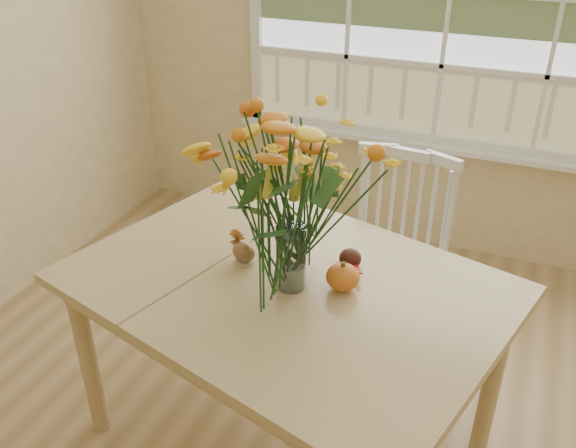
% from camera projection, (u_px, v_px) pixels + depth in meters
% --- Properties ---
extents(wall_back, '(4.00, 0.02, 2.70)m').
position_uv_depth(wall_back, '(448.00, 27.00, 3.30)').
color(wall_back, '#CDB883').
rests_on(wall_back, floor).
extents(dining_table, '(1.73, 1.43, 0.80)m').
position_uv_depth(dining_table, '(286.00, 301.00, 2.22)').
color(dining_table, tan).
rests_on(dining_table, floor).
extents(windsor_chair, '(0.49, 0.47, 1.00)m').
position_uv_depth(windsor_chair, '(394.00, 250.00, 2.82)').
color(windsor_chair, white).
rests_on(windsor_chair, floor).
extents(flower_vase, '(0.49, 0.49, 0.58)m').
position_uv_depth(flower_vase, '(291.00, 197.00, 1.98)').
color(flower_vase, white).
rests_on(flower_vase, dining_table).
extents(pumpkin, '(0.12, 0.12, 0.09)m').
position_uv_depth(pumpkin, '(343.00, 278.00, 2.11)').
color(pumpkin, '#D35718').
rests_on(pumpkin, dining_table).
extents(turkey_figurine, '(0.10, 0.09, 0.12)m').
position_uv_depth(turkey_figurine, '(244.00, 252.00, 2.25)').
color(turkey_figurine, '#CCB78C').
rests_on(turkey_figurine, dining_table).
extents(dark_gourd, '(0.13, 0.12, 0.07)m').
position_uv_depth(dark_gourd, '(350.00, 259.00, 2.23)').
color(dark_gourd, '#38160F').
rests_on(dark_gourd, dining_table).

